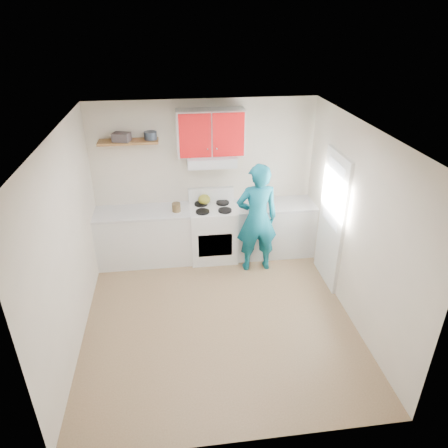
{
  "coord_description": "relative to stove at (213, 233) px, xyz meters",
  "views": [
    {
      "loc": [
        -0.51,
        -4.47,
        3.79
      ],
      "look_at": [
        0.15,
        0.55,
        1.15
      ],
      "focal_mm": 33.06,
      "sensor_mm": 36.0,
      "label": 1
    }
  ],
  "objects": [
    {
      "name": "ceiling",
      "position": [
        -0.1,
        -1.57,
        2.14
      ],
      "size": [
        3.6,
        3.8,
        0.04
      ],
      "primitive_type": "cube",
      "color": "white",
      "rests_on": "floor"
    },
    {
      "name": "door_glass",
      "position": [
        1.65,
        -0.88,
        0.99
      ],
      "size": [
        0.01,
        0.55,
        0.95
      ],
      "primitive_type": "cube",
      "color": "white",
      "rests_on": "door"
    },
    {
      "name": "kettle",
      "position": [
        -0.12,
        0.16,
        0.55
      ],
      "size": [
        0.26,
        0.26,
        0.17
      ],
      "primitive_type": "ellipsoid",
      "rotation": [
        0.0,
        0.0,
        -0.39
      ],
      "color": "olive",
      "rests_on": "stove"
    },
    {
      "name": "cutting_board",
      "position": [
        0.65,
        -0.09,
        0.45
      ],
      "size": [
        0.33,
        0.28,
        0.02
      ],
      "primitive_type": "cube",
      "rotation": [
        0.0,
        0.0,
        0.32
      ],
      "color": "olive",
      "rests_on": "counter_right"
    },
    {
      "name": "books",
      "position": [
        -1.34,
        0.14,
        1.64
      ],
      "size": [
        0.29,
        0.24,
        0.13
      ],
      "primitive_type": "cube",
      "rotation": [
        0.0,
        0.0,
        -0.3
      ],
      "color": "#463E40",
      "rests_on": "shelf"
    },
    {
      "name": "stove",
      "position": [
        0.0,
        0.0,
        0.0
      ],
      "size": [
        0.76,
        0.65,
        0.92
      ],
      "primitive_type": "cube",
      "color": "white",
      "rests_on": "floor"
    },
    {
      "name": "person",
      "position": [
        0.64,
        -0.44,
        0.44
      ],
      "size": [
        0.67,
        0.45,
        1.8
      ],
      "primitive_type": "imported",
      "rotation": [
        0.0,
        0.0,
        3.17
      ],
      "color": "#0C596C",
      "rests_on": "floor"
    },
    {
      "name": "tin",
      "position": [
        -0.91,
        0.2,
        1.64
      ],
      "size": [
        0.21,
        0.21,
        0.12
      ],
      "primitive_type": "cylinder",
      "rotation": [
        0.0,
        0.0,
        0.11
      ],
      "color": "#333D4C",
      "rests_on": "shelf"
    },
    {
      "name": "crock",
      "position": [
        -0.59,
        -0.05,
        0.52
      ],
      "size": [
        0.17,
        0.17,
        0.16
      ],
      "primitive_type": "cylinder",
      "rotation": [
        0.0,
        0.0,
        -0.29
      ],
      "color": "#4B3A20",
      "rests_on": "counter_left"
    },
    {
      "name": "back_wall",
      "position": [
        -0.1,
        0.32,
        0.84
      ],
      "size": [
        3.6,
        0.04,
        2.6
      ],
      "primitive_type": "cube",
      "color": "beige",
      "rests_on": "floor"
    },
    {
      "name": "door",
      "position": [
        1.68,
        -0.88,
        0.56
      ],
      "size": [
        0.05,
        0.85,
        2.05
      ],
      "primitive_type": "cube",
      "color": "white",
      "rests_on": "floor"
    },
    {
      "name": "counter_left",
      "position": [
        -1.14,
        0.02,
        -0.01
      ],
      "size": [
        1.52,
        0.6,
        0.9
      ],
      "primitive_type": "cube",
      "color": "silver",
      "rests_on": "floor"
    },
    {
      "name": "counter_right",
      "position": [
        1.04,
        0.02,
        -0.01
      ],
      "size": [
        1.32,
        0.6,
        0.9
      ],
      "primitive_type": "cube",
      "color": "silver",
      "rests_on": "floor"
    },
    {
      "name": "front_wall",
      "position": [
        -0.1,
        -3.47,
        0.84
      ],
      "size": [
        3.6,
        0.04,
        2.6
      ],
      "primitive_type": "cube",
      "color": "beige",
      "rests_on": "floor"
    },
    {
      "name": "shelf",
      "position": [
        -1.25,
        0.18,
        1.56
      ],
      "size": [
        0.9,
        0.3,
        0.04
      ],
      "primitive_type": "cube",
      "color": "brown",
      "rests_on": "back_wall"
    },
    {
      "name": "silicone_mat",
      "position": [
        1.51,
        0.02,
        0.44
      ],
      "size": [
        0.34,
        0.28,
        0.01
      ],
      "primitive_type": "cube",
      "rotation": [
        0.0,
        0.0,
        0.02
      ],
      "color": "red",
      "rests_on": "counter_right"
    },
    {
      "name": "floor",
      "position": [
        -0.1,
        -1.57,
        -0.46
      ],
      "size": [
        3.8,
        3.8,
        0.0
      ],
      "primitive_type": "plane",
      "color": "brown",
      "rests_on": "ground"
    },
    {
      "name": "left_wall",
      "position": [
        -1.9,
        -1.57,
        0.84
      ],
      "size": [
        0.04,
        3.8,
        2.6
      ],
      "primitive_type": "cube",
      "color": "beige",
      "rests_on": "floor"
    },
    {
      "name": "upper_cabinets",
      "position": [
        0.0,
        0.16,
        1.66
      ],
      "size": [
        1.02,
        0.33,
        0.7
      ],
      "primitive_type": "cube",
      "color": "red",
      "rests_on": "back_wall"
    },
    {
      "name": "range_hood",
      "position": [
        0.0,
        0.1,
        1.24
      ],
      "size": [
        0.76,
        0.44,
        0.15
      ],
      "primitive_type": "cube",
      "color": "silver",
      "rests_on": "back_wall"
    },
    {
      "name": "right_wall",
      "position": [
        1.7,
        -1.57,
        0.84
      ],
      "size": [
        0.04,
        3.8,
        2.6
      ],
      "primitive_type": "cube",
      "color": "beige",
      "rests_on": "floor"
    }
  ]
}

